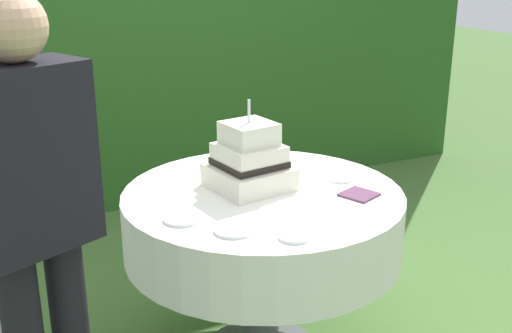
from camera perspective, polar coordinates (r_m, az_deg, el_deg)
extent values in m
cylinder|color=#4C4C51|center=(2.73, 0.59, -10.12)|extent=(0.14, 0.14, 0.74)
cylinder|color=brown|center=(2.57, 0.62, -2.65)|extent=(1.11, 1.11, 0.03)
cylinder|color=white|center=(2.61, 0.61, -4.96)|extent=(1.14, 1.14, 0.26)
cube|color=silver|center=(2.59, -0.61, -0.95)|extent=(0.33, 0.33, 0.09)
cube|color=silver|center=(2.56, -0.62, 0.99)|extent=(0.27, 0.27, 0.09)
cube|color=black|center=(2.57, -0.62, 0.37)|extent=(0.28, 0.28, 0.03)
cube|color=silver|center=(2.53, -0.63, 2.97)|extent=(0.21, 0.21, 0.09)
sphere|color=#E04C8C|center=(2.72, 0.04, 1.58)|extent=(0.08, 0.08, 0.08)
cylinder|color=silver|center=(2.51, -0.64, 5.01)|extent=(0.01, 0.01, 0.09)
cylinder|color=white|center=(2.71, 7.51, -1.11)|extent=(0.10, 0.10, 0.01)
cylinder|color=white|center=(2.16, 3.44, -6.35)|extent=(0.10, 0.10, 0.01)
cylinder|color=white|center=(2.31, -6.65, -4.69)|extent=(0.14, 0.14, 0.01)
cylinder|color=white|center=(2.21, -2.04, -5.74)|extent=(0.14, 0.14, 0.01)
cube|color=#603856|center=(2.55, 9.27, -2.50)|extent=(0.16, 0.16, 0.01)
cylinder|color=white|center=(2.87, -20.20, -13.18)|extent=(0.03, 0.03, 0.45)
cube|color=black|center=(1.93, -19.95, 0.64)|extent=(0.41, 0.33, 0.55)
sphere|color=tan|center=(1.85, -21.25, 11.72)|extent=(0.20, 0.20, 0.20)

